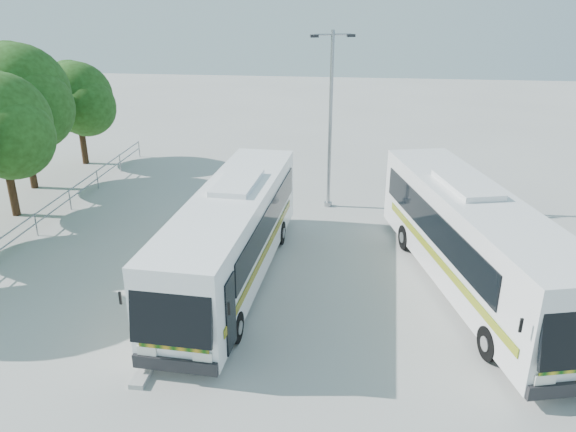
# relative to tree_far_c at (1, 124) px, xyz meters

# --- Properties ---
(ground) EXTENTS (100.00, 100.00, 0.00)m
(ground) POSITION_rel_tree_far_c_xyz_m (12.12, -5.10, -4.26)
(ground) COLOR #AAAAA5
(ground) RESTS_ON ground
(kerb_divider) EXTENTS (0.40, 16.00, 0.15)m
(kerb_divider) POSITION_rel_tree_far_c_xyz_m (9.82, -3.10, -4.18)
(kerb_divider) COLOR #B2B2AD
(kerb_divider) RESTS_ON ground
(railing) EXTENTS (0.06, 22.00, 1.00)m
(railing) POSITION_rel_tree_far_c_xyz_m (2.12, -1.10, -3.52)
(railing) COLOR gray
(railing) RESTS_ON ground
(tree_far_c) EXTENTS (4.97, 4.69, 6.49)m
(tree_far_c) POSITION_rel_tree_far_c_xyz_m (0.00, 0.00, 0.00)
(tree_far_c) COLOR #382314
(tree_far_c) RESTS_ON ground
(tree_far_d) EXTENTS (5.62, 5.30, 7.33)m
(tree_far_d) POSITION_rel_tree_far_c_xyz_m (-1.19, 3.70, 0.56)
(tree_far_d) COLOR #382314
(tree_far_d) RESTS_ON ground
(tree_far_e) EXTENTS (4.54, 4.28, 5.92)m
(tree_far_e) POSITION_rel_tree_far_c_xyz_m (-0.51, 8.20, -0.37)
(tree_far_e) COLOR #382314
(tree_far_e) RESTS_ON ground
(coach_main) EXTENTS (3.09, 11.80, 3.24)m
(coach_main) POSITION_rel_tree_far_c_xyz_m (11.12, -4.89, -2.48)
(coach_main) COLOR white
(coach_main) RESTS_ON ground
(coach_adjacent) EXTENTS (5.33, 12.39, 3.38)m
(coach_adjacent) POSITION_rel_tree_far_c_xyz_m (19.35, -4.63, -2.41)
(coach_adjacent) COLOR silver
(coach_adjacent) RESTS_ON ground
(lamppost) EXTENTS (1.94, 0.73, 8.06)m
(lamppost) POSITION_rel_tree_far_c_xyz_m (14.12, 2.80, 0.19)
(lamppost) COLOR gray
(lamppost) RESTS_ON ground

